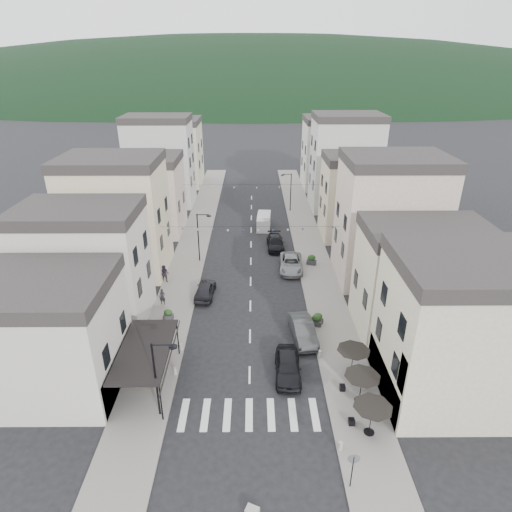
{
  "coord_description": "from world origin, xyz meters",
  "views": [
    {
      "loc": [
        0.34,
        -19.86,
        22.39
      ],
      "look_at": [
        0.58,
        20.07,
        3.5
      ],
      "focal_mm": 30.0,
      "sensor_mm": 36.0,
      "label": 1
    }
  ],
  "objects": [
    {
      "name": "bunting_near",
      "position": [
        0.0,
        22.0,
        5.65
      ],
      "size": [
        19.0,
        0.28,
        0.62
      ],
      "color": "black",
      "rests_on": "ground"
    },
    {
      "name": "planter_lb",
      "position": [
        -7.58,
        13.57,
        0.62
      ],
      "size": [
        0.92,
        0.52,
        1.02
      ],
      "rotation": [
        0.0,
        0.0,
        -0.02
      ],
      "color": "#302F32",
      "rests_on": "sidewalk_left"
    },
    {
      "name": "delivery_van",
      "position": [
        1.79,
        36.89,
        1.07
      ],
      "size": [
        2.11,
        4.66,
        2.18
      ],
      "rotation": [
        0.0,
        0.0,
        -0.07
      ],
      "color": "#B9B9BB",
      "rests_on": "ground"
    },
    {
      "name": "pedestrian_a",
      "position": [
        -8.59,
        16.2,
        0.94
      ],
      "size": [
        0.63,
        0.44,
        1.64
      ],
      "primitive_type": "imported",
      "rotation": [
        0.0,
        0.0,
        -0.09
      ],
      "color": "black",
      "rests_on": "sidewalk_left"
    },
    {
      "name": "boutique_building",
      "position": [
        -15.5,
        5.0,
        4.0
      ],
      "size": [
        12.0,
        8.0,
        8.0
      ],
      "primitive_type": "cube",
      "color": "beige",
      "rests_on": "ground"
    },
    {
      "name": "bunting_far",
      "position": [
        0.0,
        38.0,
        5.65
      ],
      "size": [
        19.0,
        0.28,
        0.62
      ],
      "color": "black",
      "rests_on": "ground"
    },
    {
      "name": "parked_car_d",
      "position": [
        3.1,
        29.86,
        0.73
      ],
      "size": [
        2.17,
        5.06,
        1.45
      ],
      "primitive_type": "imported",
      "rotation": [
        0.0,
        0.0,
        0.03
      ],
      "color": "black",
      "rests_on": "ground"
    },
    {
      "name": "parked_car_c",
      "position": [
        4.6,
        23.81,
        0.77
      ],
      "size": [
        2.84,
        5.68,
        1.54
      ],
      "primitive_type": "imported",
      "rotation": [
        0.0,
        0.0,
        -0.05
      ],
      "color": "gray",
      "rests_on": "ground"
    },
    {
      "name": "sidewalk_left",
      "position": [
        -7.5,
        32.0,
        0.06
      ],
      "size": [
        4.0,
        76.0,
        0.12
      ],
      "primitive_type": "cube",
      "color": "slate",
      "rests_on": "ground"
    },
    {
      "name": "streetlamp_left_far",
      "position": [
        -5.82,
        26.0,
        3.7
      ],
      "size": [
        1.7,
        0.56,
        6.0
      ],
      "color": "black",
      "rests_on": "ground"
    },
    {
      "name": "streetlamp_right_far",
      "position": [
        5.82,
        44.0,
        3.7
      ],
      "size": [
        1.7,
        0.56,
        6.0
      ],
      "color": "black",
      "rests_on": "ground"
    },
    {
      "name": "bistro_building",
      "position": [
        14.5,
        4.0,
        5.0
      ],
      "size": [
        10.0,
        8.0,
        10.0
      ],
      "primitive_type": "cube",
      "color": "#B5AD90",
      "rests_on": "ground"
    },
    {
      "name": "ground",
      "position": [
        0.0,
        0.0,
        0.0
      ],
      "size": [
        700.0,
        700.0,
        0.0
      ],
      "primitive_type": "plane",
      "color": "black",
      "rests_on": "ground"
    },
    {
      "name": "streetlamp_left_near",
      "position": [
        -5.82,
        2.0,
        3.7
      ],
      "size": [
        1.7,
        0.56,
        6.0
      ],
      "color": "black",
      "rests_on": "ground"
    },
    {
      "name": "sidewalk_right",
      "position": [
        7.5,
        32.0,
        0.06
      ],
      "size": [
        4.0,
        76.0,
        0.12
      ],
      "primitive_type": "cube",
      "color": "slate",
      "rests_on": "ground"
    },
    {
      "name": "planter_la",
      "position": [
        -8.49,
        6.66,
        0.62
      ],
      "size": [
        1.04,
        0.8,
        1.03
      ],
      "rotation": [
        0.0,
        0.0,
        0.37
      ],
      "color": "#29292C",
      "rests_on": "sidewalk_left"
    },
    {
      "name": "planter_ra",
      "position": [
        6.17,
        12.85,
        0.62
      ],
      "size": [
        1.02,
        0.71,
        1.04
      ],
      "rotation": [
        0.0,
        0.0,
        0.23
      ],
      "color": "#2C2B2E",
      "rests_on": "sidewalk_right"
    },
    {
      "name": "bollards",
      "position": [
        0.0,
        5.5,
        0.42
      ],
      "size": [
        11.66,
        10.26,
        0.6
      ],
      "color": "gray",
      "rests_on": "ground"
    },
    {
      "name": "buildings_row_left",
      "position": [
        -14.5,
        37.75,
        6.12
      ],
      "size": [
        10.2,
        54.16,
        14.0
      ],
      "color": "beige",
      "rests_on": "ground"
    },
    {
      "name": "parked_car_a",
      "position": [
        2.93,
        6.0,
        0.82
      ],
      "size": [
        2.09,
        4.89,
        1.65
      ],
      "primitive_type": "imported",
      "rotation": [
        0.0,
        0.0,
        -0.03
      ],
      "color": "black",
      "rests_on": "ground"
    },
    {
      "name": "planter_rc",
      "position": [
        7.09,
        24.93,
        0.7
      ],
      "size": [
        1.21,
        0.91,
        1.2
      ],
      "rotation": [
        0.0,
        0.0,
        -0.34
      ],
      "color": "#2C2D2F",
      "rests_on": "sidewalk_right"
    },
    {
      "name": "traffic_sign",
      "position": [
        5.8,
        -3.5,
        1.93
      ],
      "size": [
        0.7,
        0.07,
        2.7
      ],
      "color": "black",
      "rests_on": "ground"
    },
    {
      "name": "buildings_row_right",
      "position": [
        14.5,
        36.59,
        6.32
      ],
      "size": [
        10.2,
        54.16,
        14.5
      ],
      "color": "#B5AD90",
      "rests_on": "ground"
    },
    {
      "name": "planter_rb",
      "position": [
        6.0,
        12.51,
        0.65
      ],
      "size": [
        1.1,
        0.85,
        1.09
      ],
      "rotation": [
        0.0,
        0.0,
        -0.37
      ],
      "color": "#303033",
      "rests_on": "sidewalk_right"
    },
    {
      "name": "parked_car_b",
      "position": [
        4.6,
        10.68,
        0.83
      ],
      "size": [
        2.31,
        5.18,
        1.65
      ],
      "primitive_type": "imported",
      "rotation": [
        0.0,
        0.0,
        0.11
      ],
      "color": "#353638",
      "rests_on": "ground"
    },
    {
      "name": "concrete_block_c",
      "position": [
        0.23,
        -5.01,
        0.2
      ],
      "size": [
        0.84,
        0.74,
        0.4
      ],
      "primitive_type": "cube",
      "rotation": [
        0.0,
        0.0,
        -0.41
      ],
      "color": "#9A9692",
      "rests_on": "ground"
    },
    {
      "name": "hill_backdrop",
      "position": [
        0.0,
        300.0,
        0.0
      ],
      "size": [
        640.0,
        360.0,
        70.0
      ],
      "primitive_type": "ellipsoid",
      "color": "black",
      "rests_on": "ground"
    },
    {
      "name": "pedestrian_b",
      "position": [
        -9.2,
        20.73,
        1.09
      ],
      "size": [
        1.03,
        0.85,
        1.94
      ],
      "primitive_type": "imported",
      "rotation": [
        0.0,
        0.0,
        -0.12
      ],
      "color": "black",
      "rests_on": "sidewalk_left"
    },
    {
      "name": "parked_car_e",
      "position": [
        -4.6,
        17.86,
        0.77
      ],
      "size": [
        2.09,
        4.6,
        1.53
      ],
      "primitive_type": "imported",
      "rotation": [
        0.0,
        0.0,
        3.08
      ],
      "color": "black",
      "rests_on": "ground"
    },
    {
      "name": "boutique_awning",
      "position": [
        -7.25,
        5.0,
        3.11
      ],
      "size": [
        3.77,
        7.5,
        3.28
      ],
      "color": "black",
      "rests_on": "ground"
    },
    {
      "name": "cafe_terrace",
      "position": [
        7.7,
        2.8,
        2.36
      ],
      "size": [
        2.5,
        8.1,
        2.53
      ],
      "color": "black",
      "rests_on": "ground"
    }
  ]
}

